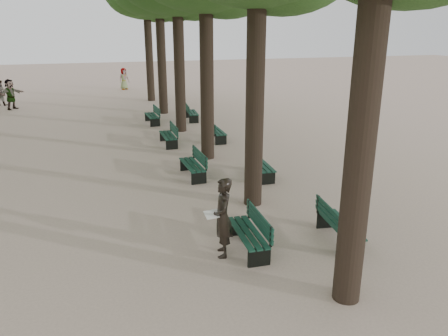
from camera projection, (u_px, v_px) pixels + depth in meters
name	position (u px, v px, depth m)	size (l,w,h in m)	color
ground	(239.00, 260.00, 9.88)	(120.00, 120.00, 0.00)	#C0A691
bench_left_0	(248.00, 239.00, 10.25)	(0.66, 1.83, 0.92)	black
bench_left_1	(193.00, 169.00, 15.25)	(0.62, 1.81, 0.92)	black
bench_left_2	(168.00, 139.00, 19.38)	(0.58, 1.80, 0.92)	black
bench_left_3	(152.00, 119.00, 23.65)	(0.64, 1.82, 0.92)	black
bench_right_0	(339.00, 231.00, 10.64)	(0.80, 1.86, 0.92)	black
bench_right_1	(261.00, 169.00, 15.25)	(0.70, 1.84, 0.92)	black
bench_right_2	(216.00, 135.00, 20.14)	(0.63, 1.82, 0.92)	black
bench_right_3	(192.00, 116.00, 24.50)	(0.75, 1.85, 0.92)	black
man_with_map	(223.00, 218.00, 9.83)	(0.69, 0.80, 1.86)	black
pedestrian_e	(11.00, 94.00, 27.57)	(1.77, 0.38, 1.91)	#262628
pedestrian_d	(124.00, 79.00, 36.41)	(0.86, 0.35, 1.77)	#262628
pedestrian_a	(0.00, 93.00, 28.99)	(0.82, 0.34, 1.69)	#262628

